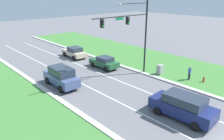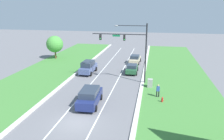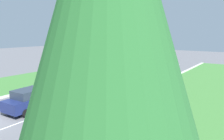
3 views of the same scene
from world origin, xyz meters
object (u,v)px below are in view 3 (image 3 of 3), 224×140
at_px(conifer_near_right_tree, 109,64).
at_px(oak_near_left_tree, 79,51).
at_px(forest_sedan, 138,80).
at_px(fire_hydrant, 124,118).
at_px(champagne_sedan, 158,72).
at_px(navy_suv, 33,99).
at_px(traffic_signal_mast, 120,43).
at_px(utility_cabinet, 136,97).
at_px(pedestrian, 128,104).
at_px(slate_blue_suv, 88,73).

relative_size(conifer_near_right_tree, oak_near_left_tree, 2.00).
distance_m(forest_sedan, fire_hydrant, 12.34).
bearing_deg(oak_near_left_tree, forest_sedan, -22.67).
bearing_deg(champagne_sedan, conifer_near_right_tree, -66.28).
relative_size(navy_suv, conifer_near_right_tree, 0.52).
bearing_deg(conifer_near_right_tree, forest_sedan, 116.57).
height_order(traffic_signal_mast, fire_hydrant, traffic_signal_mast).
height_order(champagne_sedan, conifer_near_right_tree, conifer_near_right_tree).
bearing_deg(utility_cabinet, oak_near_left_tree, 146.05).
bearing_deg(pedestrian, champagne_sedan, -83.33).
xyz_separation_m(traffic_signal_mast, champagne_sedan, (-0.37, 11.78, -4.94)).
bearing_deg(navy_suv, utility_cabinet, 43.12).
height_order(traffic_signal_mast, conifer_near_right_tree, conifer_near_right_tree).
height_order(slate_blue_suv, utility_cabinet, slate_blue_suv).
distance_m(champagne_sedan, oak_near_left_tree, 17.41).
height_order(forest_sedan, utility_cabinet, forest_sedan).
relative_size(champagne_sedan, conifer_near_right_tree, 0.47).
relative_size(pedestrian, oak_near_left_tree, 0.34).
relative_size(utility_cabinet, fire_hydrant, 1.81).
bearing_deg(fire_hydrant, forest_sedan, 112.92).
relative_size(forest_sedan, navy_suv, 0.83).
distance_m(slate_blue_suv, pedestrian, 14.24).
bearing_deg(slate_blue_suv, utility_cabinet, -24.44).
relative_size(slate_blue_suv, conifer_near_right_tree, 0.48).
bearing_deg(conifer_near_right_tree, fire_hydrant, 120.24).
relative_size(forest_sedan, champagne_sedan, 0.91).
bearing_deg(oak_near_left_tree, navy_suv, -56.22).
bearing_deg(slate_blue_suv, oak_near_left_tree, 139.93).
height_order(utility_cabinet, conifer_near_right_tree, conifer_near_right_tree).
bearing_deg(oak_near_left_tree, champagne_sedan, -1.00).
height_order(slate_blue_suv, pedestrian, slate_blue_suv).
relative_size(slate_blue_suv, utility_cabinet, 3.83).
relative_size(utility_cabinet, pedestrian, 0.75).
bearing_deg(fire_hydrant, slate_blue_suv, 141.02).
height_order(forest_sedan, fire_hydrant, forest_sedan).
xyz_separation_m(navy_suv, oak_near_left_tree, (-13.94, 20.85, 2.21)).
height_order(conifer_near_right_tree, oak_near_left_tree, conifer_near_right_tree).
relative_size(utility_cabinet, conifer_near_right_tree, 0.13).
distance_m(traffic_signal_mast, navy_suv, 10.63).
bearing_deg(forest_sedan, pedestrian, -67.35).
distance_m(slate_blue_suv, utility_cabinet, 11.67).
distance_m(slate_blue_suv, oak_near_left_tree, 13.58).
relative_size(champagne_sedan, utility_cabinet, 3.73).
height_order(traffic_signal_mast, pedestrian, traffic_signal_mast).
bearing_deg(forest_sedan, champagne_sedan, 90.28).
relative_size(navy_suv, champagne_sedan, 1.10).
height_order(forest_sedan, navy_suv, navy_suv).
bearing_deg(navy_suv, traffic_signal_mast, 64.12).
bearing_deg(navy_suv, slate_blue_suv, 104.63).
distance_m(navy_suv, pedestrian, 8.55).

